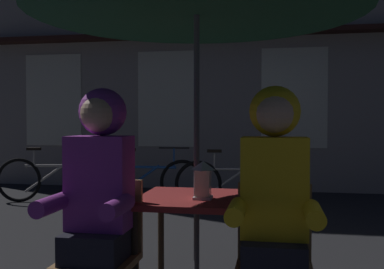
{
  "coord_description": "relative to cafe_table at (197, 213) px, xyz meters",
  "views": [
    {
      "loc": [
        0.48,
        -2.78,
        1.22
      ],
      "look_at": [
        0.0,
        -0.16,
        1.13
      ],
      "focal_mm": 42.32,
      "sensor_mm": 36.0,
      "label": 1
    }
  ],
  "objects": [
    {
      "name": "shopfront_building",
      "position": [
        -0.29,
        5.4,
        2.45
      ],
      "size": [
        10.0,
        0.93,
        6.2
      ],
      "color": "#9E9389",
      "rests_on": "ground_plane"
    },
    {
      "name": "chair_right",
      "position": [
        0.48,
        -0.37,
        -0.15
      ],
      "size": [
        0.4,
        0.4,
        0.87
      ],
      "color": "olive",
      "rests_on": "ground_plane"
    },
    {
      "name": "cafe_table",
      "position": [
        0.0,
        0.0,
        0.0
      ],
      "size": [
        0.72,
        0.72,
        0.74
      ],
      "color": "maroon",
      "rests_on": "ground_plane"
    },
    {
      "name": "lantern",
      "position": [
        0.05,
        -0.08,
        0.22
      ],
      "size": [
        0.11,
        0.11,
        0.23
      ],
      "color": "white",
      "rests_on": "cafe_table"
    },
    {
      "name": "bicycle_nearest",
      "position": [
        -2.77,
        3.46,
        -0.29
      ],
      "size": [
        1.64,
        0.45,
        0.84
      ],
      "color": "black",
      "rests_on": "ground_plane"
    },
    {
      "name": "bicycle_third",
      "position": [
        -0.06,
        3.44,
        -0.29
      ],
      "size": [
        1.68,
        0.19,
        0.84
      ],
      "color": "black",
      "rests_on": "ground_plane"
    },
    {
      "name": "bicycle_second",
      "position": [
        -1.32,
        3.5,
        -0.29
      ],
      "size": [
        1.68,
        0.09,
        0.84
      ],
      "color": "black",
      "rests_on": "ground_plane"
    },
    {
      "name": "person_left_hooded",
      "position": [
        -0.48,
        -0.43,
        0.21
      ],
      "size": [
        0.45,
        0.56,
        1.4
      ],
      "color": "black",
      "rests_on": "ground_plane"
    },
    {
      "name": "person_right_hooded",
      "position": [
        0.48,
        -0.43,
        0.21
      ],
      "size": [
        0.45,
        0.56,
        1.4
      ],
      "color": "black",
      "rests_on": "ground_plane"
    },
    {
      "name": "chair_left",
      "position": [
        -0.48,
        -0.37,
        -0.15
      ],
      "size": [
        0.4,
        0.4,
        0.87
      ],
      "color": "olive",
      "rests_on": "ground_plane"
    }
  ]
}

